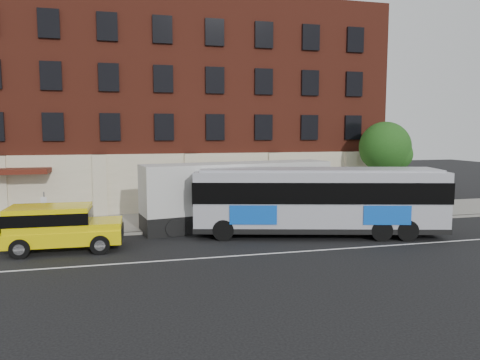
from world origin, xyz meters
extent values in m
plane|color=black|center=(0.00, 0.00, 0.00)|extent=(120.00, 120.00, 0.00)
cube|color=gray|center=(0.00, 9.00, 0.07)|extent=(60.00, 6.00, 0.15)
cube|color=gray|center=(0.00, 6.00, 0.07)|extent=(60.00, 0.25, 0.15)
cube|color=silver|center=(0.00, 0.50, 0.01)|extent=(60.00, 0.12, 0.01)
cube|color=maroon|center=(0.00, 17.00, 7.65)|extent=(30.00, 10.00, 15.00)
cube|color=beige|center=(0.00, 11.85, 2.15)|extent=(30.00, 0.35, 4.00)
cube|color=#4A160D|center=(-11.00, 11.00, 3.25)|extent=(4.20, 2.20, 0.30)
cube|color=beige|center=(-12.00, 11.75, 2.15)|extent=(0.90, 0.55, 4.00)
cube|color=beige|center=(-6.00, 11.75, 2.15)|extent=(0.90, 0.55, 4.00)
cube|color=beige|center=(0.00, 11.75, 2.15)|extent=(0.90, 0.55, 4.00)
cube|color=beige|center=(6.00, 11.75, 2.15)|extent=(0.90, 0.55, 4.00)
cube|color=beige|center=(12.00, 11.75, 2.15)|extent=(0.90, 0.55, 4.00)
cube|color=black|center=(-8.75, 11.92, 5.95)|extent=(1.30, 0.20, 1.80)
cube|color=black|center=(-5.25, 11.92, 5.95)|extent=(1.30, 0.20, 1.80)
cube|color=black|center=(-1.75, 11.92, 5.95)|extent=(1.30, 0.20, 1.80)
cube|color=black|center=(1.75, 11.92, 5.95)|extent=(1.30, 0.20, 1.80)
cube|color=black|center=(5.25, 11.92, 5.95)|extent=(1.30, 0.20, 1.80)
cube|color=black|center=(8.75, 11.92, 5.95)|extent=(1.30, 0.20, 1.80)
cube|color=black|center=(12.25, 11.92, 5.95)|extent=(1.30, 0.20, 1.80)
cube|color=black|center=(-8.75, 11.92, 9.15)|extent=(1.30, 0.20, 1.80)
cube|color=black|center=(-5.25, 11.92, 9.15)|extent=(1.30, 0.20, 1.80)
cube|color=black|center=(-1.75, 11.92, 9.15)|extent=(1.30, 0.20, 1.80)
cube|color=black|center=(1.75, 11.92, 9.15)|extent=(1.30, 0.20, 1.80)
cube|color=black|center=(5.25, 11.92, 9.15)|extent=(1.30, 0.20, 1.80)
cube|color=black|center=(8.75, 11.92, 9.15)|extent=(1.30, 0.20, 1.80)
cube|color=black|center=(12.25, 11.92, 9.15)|extent=(1.30, 0.20, 1.80)
cube|color=black|center=(-8.75, 11.92, 12.35)|extent=(1.30, 0.20, 1.80)
cube|color=black|center=(-5.25, 11.92, 12.35)|extent=(1.30, 0.20, 1.80)
cube|color=black|center=(-1.75, 11.92, 12.35)|extent=(1.30, 0.20, 1.80)
cube|color=black|center=(1.75, 11.92, 12.35)|extent=(1.30, 0.20, 1.80)
cube|color=black|center=(5.25, 11.92, 12.35)|extent=(1.30, 0.20, 1.80)
cube|color=black|center=(8.75, 11.92, 12.35)|extent=(1.30, 0.20, 1.80)
cube|color=black|center=(12.25, 11.92, 12.35)|extent=(1.30, 0.20, 1.80)
cube|color=black|center=(-10.50, 11.78, 1.75)|extent=(2.60, 0.15, 2.80)
cube|color=black|center=(-4.50, 11.78, 1.75)|extent=(2.60, 0.15, 2.80)
cube|color=black|center=(1.50, 11.78, 1.75)|extent=(2.60, 0.15, 2.80)
cube|color=black|center=(7.50, 11.78, 1.75)|extent=(2.60, 0.15, 2.80)
cylinder|color=slate|center=(-8.50, 6.20, 1.25)|extent=(0.07, 0.07, 2.50)
cube|color=silver|center=(-8.50, 6.05, 2.05)|extent=(0.30, 0.03, 0.40)
cube|color=silver|center=(-8.50, 6.05, 1.55)|extent=(0.30, 0.03, 0.35)
cylinder|color=#332719|center=(13.50, 9.50, 1.65)|extent=(0.32, 0.32, 3.00)
sphere|color=#1C4513|center=(13.50, 9.50, 4.55)|extent=(3.60, 3.60, 3.60)
sphere|color=#1C4513|center=(14.20, 9.10, 4.05)|extent=(2.20, 2.20, 2.20)
sphere|color=#1C4513|center=(12.90, 9.90, 4.15)|extent=(2.00, 2.00, 2.00)
cube|color=#A2A4AD|center=(5.80, 3.44, 1.97)|extent=(13.57, 6.02, 3.16)
cube|color=black|center=(5.80, 3.44, 0.50)|extent=(13.63, 6.09, 0.28)
cube|color=#A2A4AD|center=(5.80, 3.44, 3.60)|extent=(12.84, 5.54, 0.13)
cube|color=black|center=(5.80, 3.44, 2.49)|extent=(13.68, 6.13, 1.11)
cube|color=blue|center=(2.01, 2.96, 1.39)|extent=(2.37, 0.66, 1.00)
cube|color=blue|center=(9.38, 3.98, 1.39)|extent=(2.37, 0.66, 1.00)
cylinder|color=black|center=(0.55, 3.51, 0.55)|extent=(1.16, 0.60, 1.11)
cylinder|color=black|center=(1.18, 5.94, 0.55)|extent=(1.16, 0.60, 1.11)
cylinder|color=black|center=(8.49, 1.45, 0.55)|extent=(1.16, 0.60, 1.11)
cylinder|color=black|center=(9.12, 3.87, 0.55)|extent=(1.16, 0.60, 1.11)
cylinder|color=black|center=(9.78, 1.12, 0.55)|extent=(1.16, 0.60, 1.11)
cylinder|color=black|center=(10.41, 3.54, 0.55)|extent=(1.16, 0.60, 1.11)
cube|color=#FDE408|center=(-7.19, 3.43, 0.72)|extent=(5.38, 2.36, 0.67)
cube|color=#FDE408|center=(-7.80, 3.44, 1.61)|extent=(3.71, 2.27, 1.11)
cube|color=black|center=(-7.80, 3.44, 1.66)|extent=(3.76, 2.31, 0.55)
cube|color=#FDE408|center=(-5.37, 3.38, 1.22)|extent=(1.72, 2.15, 0.33)
cube|color=black|center=(-4.51, 3.36, 0.78)|extent=(0.11, 1.77, 0.61)
cylinder|color=black|center=(-5.51, 2.30, 0.44)|extent=(0.89, 0.33, 0.89)
cylinder|color=silver|center=(-5.51, 2.30, 0.44)|extent=(0.50, 0.35, 0.49)
cylinder|color=black|center=(-5.45, 4.47, 0.44)|extent=(0.89, 0.33, 0.89)
cylinder|color=silver|center=(-5.45, 4.47, 0.44)|extent=(0.50, 0.35, 0.49)
cylinder|color=black|center=(-8.94, 2.39, 0.44)|extent=(0.89, 0.33, 0.89)
cylinder|color=silver|center=(-8.94, 2.39, 0.44)|extent=(0.50, 0.35, 0.49)
cylinder|color=black|center=(-8.88, 4.56, 0.44)|extent=(0.89, 0.33, 0.89)
cylinder|color=silver|center=(-8.88, 4.56, 0.44)|extent=(0.50, 0.35, 0.49)
cube|color=black|center=(2.17, 6.80, 0.52)|extent=(11.66, 4.24, 1.05)
cube|color=silver|center=(2.17, 6.80, 2.43)|extent=(11.67, 4.28, 2.76)
cylinder|color=black|center=(-1.86, 4.98, 0.48)|extent=(0.98, 0.43, 0.95)
cylinder|color=black|center=(-2.24, 7.13, 0.48)|extent=(0.98, 0.43, 0.95)
cylinder|color=black|center=(-0.73, 5.17, 0.48)|extent=(0.98, 0.43, 0.95)
cylinder|color=black|center=(-1.12, 7.33, 0.48)|extent=(0.98, 0.43, 0.95)
cylinder|color=black|center=(5.46, 6.27, 0.48)|extent=(0.98, 0.43, 0.95)
cylinder|color=black|center=(5.08, 8.43, 0.48)|extent=(0.98, 0.43, 0.95)
cylinder|color=black|center=(6.59, 6.47, 0.48)|extent=(0.98, 0.43, 0.95)
cylinder|color=black|center=(6.21, 8.62, 0.48)|extent=(0.98, 0.43, 0.95)
camera|label=1|loc=(-4.11, -18.98, 5.64)|focal=33.70mm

